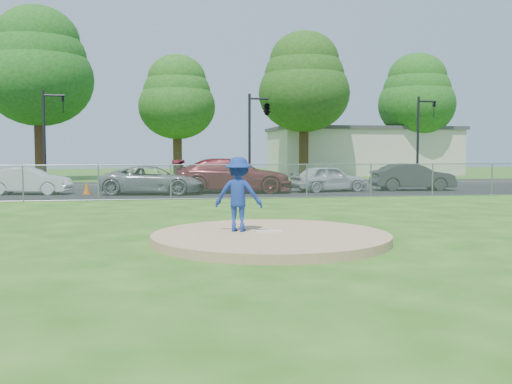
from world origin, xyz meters
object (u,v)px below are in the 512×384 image
(commercial_building, at_px, (361,151))
(parked_car_pearl, at_px, (329,178))
(parked_car_charcoal, at_px, (413,177))
(traffic_signal_right, at_px, (421,132))
(parked_car_white, at_px, (29,181))
(tree_right, at_px, (304,82))
(pitcher, at_px, (238,194))
(tree_far_right, at_px, (417,95))
(parked_car_gray, at_px, (152,180))
(traffic_signal_center, at_px, (265,110))
(traffic_cone, at_px, (87,188))
(tree_center, at_px, (177,97))
(traffic_signal_left, at_px, (48,129))
(parked_car_darkred, at_px, (233,175))
(tree_left, at_px, (38,66))

(commercial_building, height_order, parked_car_pearl, commercial_building)
(commercial_building, relative_size, parked_car_charcoal, 3.78)
(traffic_signal_right, height_order, parked_car_pearl, traffic_signal_right)
(commercial_building, bearing_deg, parked_car_white, -138.59)
(traffic_signal_right, distance_m, parked_car_white, 23.77)
(tree_right, distance_m, pitcher, 33.64)
(tree_far_right, height_order, parked_car_gray, tree_far_right)
(traffic_signal_center, bearing_deg, pitcher, -102.17)
(commercial_building, xyz_separation_m, parked_car_charcoal, (-5.16, -22.09, -1.43))
(tree_right, distance_m, tree_far_right, 11.42)
(pitcher, relative_size, parked_car_white, 0.44)
(traffic_cone, bearing_deg, parked_car_pearl, 0.22)
(tree_right, height_order, tree_far_right, tree_right)
(traffic_signal_right, height_order, parked_car_gray, traffic_signal_right)
(parked_car_gray, bearing_deg, tree_far_right, -38.88)
(tree_center, relative_size, pitcher, 5.71)
(tree_right, xyz_separation_m, parked_car_charcoal, (1.84, -16.09, -6.93))
(traffic_signal_left, bearing_deg, commercial_building, 32.87)
(parked_car_darkred, bearing_deg, traffic_signal_left, 67.62)
(traffic_signal_left, height_order, parked_car_gray, traffic_signal_left)
(commercial_building, distance_m, parked_car_gray, 29.48)
(commercial_building, xyz_separation_m, parked_car_white, (-24.67, -21.76, -1.50))
(tree_right, distance_m, traffic_signal_left, 20.83)
(tree_left, distance_m, parked_car_charcoal, 27.59)
(traffic_signal_center, distance_m, parked_car_white, 14.44)
(parked_car_charcoal, bearing_deg, parked_car_pearl, 96.40)
(pitcher, distance_m, parked_car_pearl, 16.80)
(traffic_signal_center, bearing_deg, parked_car_gray, -135.50)
(tree_left, relative_size, parked_car_charcoal, 2.89)
(tree_center, relative_size, parked_car_charcoal, 2.27)
(traffic_signal_left, height_order, parked_car_white, traffic_signal_left)
(parked_car_white, distance_m, parked_car_pearl, 14.84)
(tree_left, distance_m, tree_far_right, 31.28)
(parked_car_charcoal, bearing_deg, traffic_cone, 95.59)
(tree_right, height_order, pitcher, tree_right)
(pitcher, xyz_separation_m, parked_car_pearl, (6.84, 15.34, -0.37))
(traffic_cone, bearing_deg, tree_far_right, 36.58)
(traffic_signal_left, xyz_separation_m, pitcher, (8.09, -21.54, -2.30))
(traffic_signal_center, xyz_separation_m, pitcher, (-4.64, -21.54, -3.55))
(traffic_signal_left, relative_size, parked_car_charcoal, 1.29)
(traffic_signal_center, relative_size, parked_car_charcoal, 1.29)
(pitcher, bearing_deg, tree_left, -52.43)
(tree_right, distance_m, traffic_cone, 23.25)
(parked_car_gray, bearing_deg, commercial_building, -29.33)
(tree_far_right, distance_m, parked_car_gray, 30.78)
(tree_left, relative_size, tree_far_right, 1.17)
(parked_car_white, bearing_deg, parked_car_charcoal, -81.83)
(tree_far_right, distance_m, parked_car_white, 34.86)
(tree_left, relative_size, traffic_cone, 19.44)
(parked_car_pearl, xyz_separation_m, parked_car_charcoal, (4.68, 0.11, 0.04))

